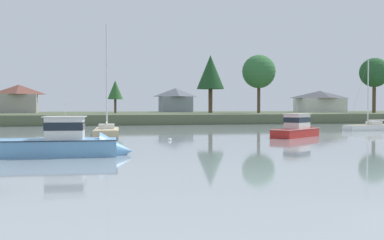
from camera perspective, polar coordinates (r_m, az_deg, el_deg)
The scene contains 13 objects.
far_shore_bank at distance 110.04m, azimuth -7.76°, elevation 0.40°, with size 186.35×54.48×1.85m, color #4C563D.
sailboat_sand at distance 53.60m, azimuth -10.32°, elevation -1.67°, with size 3.37×9.13×13.25m.
cruiser_skyblue at distance 33.05m, azimuth -14.38°, elevation -3.24°, with size 9.34×3.68×4.70m.
sailboat_white at distance 70.11m, azimuth 21.00°, elevation -1.00°, with size 8.13×2.76×10.27m.
cruiser_red at distance 53.43m, azimuth 12.85°, elevation -1.30°, with size 8.05×7.00×4.49m.
mooring_buoy_white at distance 46.11m, azimuth -2.74°, elevation -2.42°, with size 0.40×0.40×0.46m.
shore_tree_inland_b at distance 106.87m, azimuth 2.26°, elevation 5.79°, with size 6.26×6.26×13.11m.
shore_tree_right at distance 107.88m, azimuth 8.13°, elevation 5.83°, with size 7.57×7.57×13.19m.
shore_tree_center at distance 106.22m, azimuth -9.32°, elevation 3.61°, with size 3.44×3.44×7.31m.
shore_tree_inland_a at distance 116.68m, azimuth 21.29°, elevation 5.36°, with size 6.75×6.75×12.70m.
cottage_behind_trees at distance 126.64m, azimuth 15.29°, elevation 2.24°, with size 12.52×7.95×5.55m.
cottage_near_water at distance 124.47m, azimuth -2.02°, elevation 2.49°, with size 8.62×7.83×6.30m.
cottage_eastern at distance 113.57m, azimuth -20.31°, elevation 2.49°, with size 8.64×6.75×6.43m.
Camera 1 is at (-10.69, -10.89, 3.38)m, focal length 43.87 mm.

